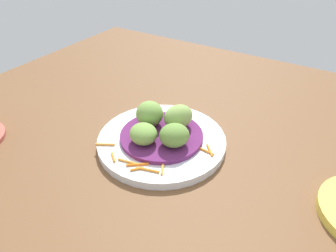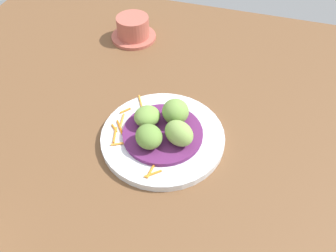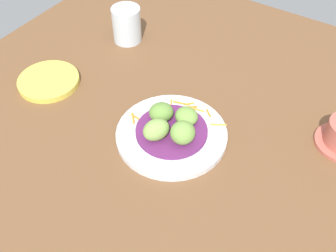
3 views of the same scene
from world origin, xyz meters
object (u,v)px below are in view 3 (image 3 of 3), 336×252
(guac_scoop_center, at_px, (156,130))
(guac_scoop_back, at_px, (186,116))
(main_plate, at_px, (172,135))
(side_plate_small, at_px, (49,81))
(guac_scoop_right, at_px, (183,133))
(guac_scoop_left, at_px, (161,112))
(water_glass, at_px, (127,25))

(guac_scoop_center, distance_m, guac_scoop_back, 0.08)
(main_plate, relative_size, side_plate_small, 1.60)
(guac_scoop_right, relative_size, side_plate_small, 0.35)
(guac_scoop_center, height_order, guac_scoop_right, guac_scoop_right)
(main_plate, height_order, guac_scoop_back, guac_scoop_back)
(guac_scoop_right, relative_size, guac_scoop_back, 1.00)
(side_plate_small, bearing_deg, main_plate, 2.14)
(side_plate_small, bearing_deg, guac_scoop_back, 7.67)
(main_plate, height_order, guac_scoop_left, guac_scoop_left)
(guac_scoop_right, height_order, water_glass, water_glass)
(guac_scoop_center, distance_m, guac_scoop_right, 0.05)
(guac_scoop_left, height_order, guac_scoop_back, guac_scoop_left)
(guac_scoop_right, distance_m, side_plate_small, 0.37)
(main_plate, bearing_deg, guac_scoop_back, 67.83)
(guac_scoop_right, bearing_deg, guac_scoop_left, 157.83)
(guac_scoop_left, height_order, side_plate_small, guac_scoop_left)
(main_plate, xyz_separation_m, guac_scoop_left, (-0.03, 0.01, 0.04))
(guac_scoop_left, bearing_deg, guac_scoop_center, -67.17)
(guac_scoop_back, relative_size, side_plate_small, 0.35)
(guac_scoop_right, xyz_separation_m, guac_scoop_back, (-0.02, 0.05, -0.01))
(guac_scoop_center, xyz_separation_m, water_glass, (-0.27, 0.27, 0.00))
(guac_scoop_left, distance_m, side_plate_small, 0.31)
(guac_scoop_right, bearing_deg, water_glass, 142.41)
(water_glass, bearing_deg, guac_scoop_center, -44.48)
(guac_scoop_left, bearing_deg, main_plate, -22.17)
(main_plate, distance_m, guac_scoop_left, 0.05)
(main_plate, height_order, guac_scoop_right, guac_scoop_right)
(main_plate, bearing_deg, guac_scoop_right, -22.17)
(main_plate, xyz_separation_m, water_glass, (-0.29, 0.24, 0.04))
(side_plate_small, height_order, water_glass, water_glass)
(guac_scoop_back, bearing_deg, side_plate_small, -172.33)
(guac_scoop_left, distance_m, guac_scoop_center, 0.05)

